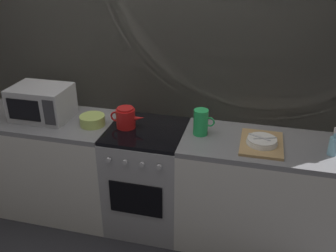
# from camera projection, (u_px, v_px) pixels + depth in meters

# --- Properties ---
(ground_plane) EXTENTS (8.00, 8.00, 0.00)m
(ground_plane) POSITION_uv_depth(u_px,v_px,m) (149.00, 220.00, 3.29)
(ground_plane) COLOR #2D2D33
(back_wall) EXTENTS (3.60, 0.05, 2.40)m
(back_wall) POSITION_uv_depth(u_px,v_px,m) (157.00, 79.00, 3.04)
(back_wall) COLOR #B2AD9E
(back_wall) RESTS_ON ground_plane
(counter_left) EXTENTS (1.20, 0.60, 0.90)m
(counter_left) POSITION_uv_depth(u_px,v_px,m) (50.00, 163.00, 3.29)
(counter_left) COLOR silver
(counter_left) RESTS_ON ground_plane
(stove_unit) EXTENTS (0.60, 0.63, 0.90)m
(stove_unit) POSITION_uv_depth(u_px,v_px,m) (147.00, 178.00, 3.09)
(stove_unit) COLOR #9E9EA3
(stove_unit) RESTS_ON ground_plane
(counter_right) EXTENTS (1.20, 0.60, 0.90)m
(counter_right) POSITION_uv_depth(u_px,v_px,m) (258.00, 193.00, 2.89)
(counter_right) COLOR silver
(counter_right) RESTS_ON ground_plane
(microwave) EXTENTS (0.46, 0.35, 0.27)m
(microwave) POSITION_uv_depth(u_px,v_px,m) (42.00, 102.00, 3.03)
(microwave) COLOR #B2B2B7
(microwave) RESTS_ON counter_left
(kettle) EXTENTS (0.28, 0.15, 0.17)m
(kettle) POSITION_uv_depth(u_px,v_px,m) (126.00, 118.00, 2.89)
(kettle) COLOR red
(kettle) RESTS_ON stove_unit
(mixing_bowl) EXTENTS (0.20, 0.20, 0.08)m
(mixing_bowl) POSITION_uv_depth(u_px,v_px,m) (92.00, 120.00, 2.95)
(mixing_bowl) COLOR #B7D166
(mixing_bowl) RESTS_ON counter_left
(pitcher) EXTENTS (0.16, 0.11, 0.20)m
(pitcher) POSITION_uv_depth(u_px,v_px,m) (201.00, 122.00, 2.78)
(pitcher) COLOR green
(pitcher) RESTS_ON counter_right
(dish_pile) EXTENTS (0.30, 0.40, 0.07)m
(dish_pile) POSITION_uv_depth(u_px,v_px,m) (262.00, 142.00, 2.65)
(dish_pile) COLOR tan
(dish_pile) RESTS_ON counter_right
(spray_bottle) EXTENTS (0.08, 0.06, 0.20)m
(spray_bottle) POSITION_uv_depth(u_px,v_px,m) (334.00, 144.00, 2.51)
(spray_bottle) COLOR #8CCCE5
(spray_bottle) RESTS_ON counter_right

